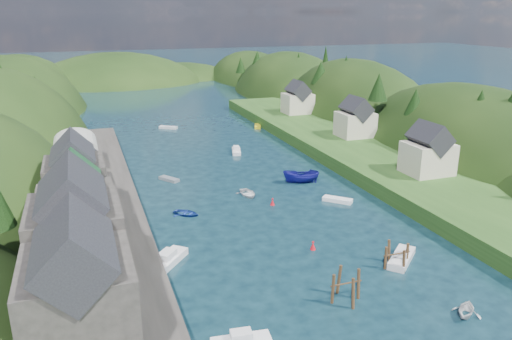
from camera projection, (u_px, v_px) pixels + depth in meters
name	position (u px, v px, depth m)	size (l,w,h in m)	color
ground	(219.00, 157.00, 97.70)	(600.00, 600.00, 0.00)	black
hillside_right	(353.00, 144.00, 136.75)	(36.00, 245.56, 48.00)	black
far_hills	(144.00, 105.00, 212.74)	(103.00, 68.00, 44.00)	black
hill_trees	(203.00, 90.00, 107.88)	(92.00, 147.03, 12.78)	black
quay_left	(98.00, 230.00, 62.80)	(12.00, 110.00, 2.00)	#2D2B28
terrace_left_grass	(38.00, 236.00, 60.50)	(12.00, 110.00, 2.50)	#234719
quayside_buildings	(77.00, 231.00, 48.10)	(8.00, 35.84, 12.90)	#2D2B28
boat_sheds	(76.00, 159.00, 77.94)	(7.00, 21.00, 7.50)	#2D2D30
terrace_right	(357.00, 153.00, 96.33)	(16.00, 120.00, 2.40)	#234719
right_bank_cottages	(350.00, 120.00, 103.36)	(9.00, 59.24, 8.41)	beige
piling_cluster_near	(346.00, 289.00, 48.85)	(3.41, 3.16, 3.81)	#382314
piling_cluster_far	(396.00, 258.00, 55.51)	(3.36, 3.12, 3.24)	#382314
channel_buoy_near	(313.00, 246.00, 59.73)	(0.70, 0.70, 1.10)	#B00E17
channel_buoy_far	(272.00, 202.00, 73.49)	(0.70, 0.70, 1.10)	#B00E17
moored_boats	(276.00, 220.00, 66.63)	(37.46, 95.75, 2.37)	white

